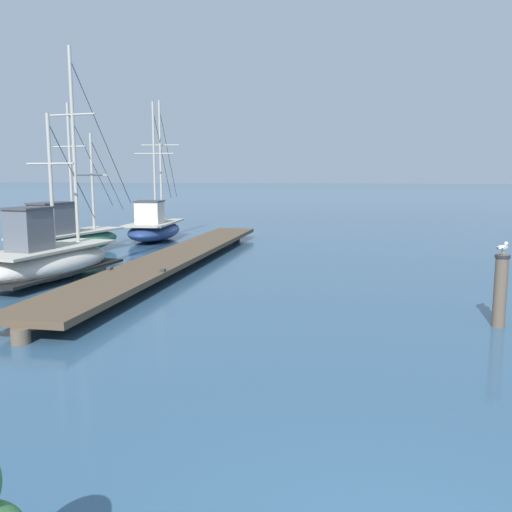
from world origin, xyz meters
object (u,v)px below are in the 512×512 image
Objects in this scene: fishing_boat_1 at (48,259)px; perched_seagull at (503,248)px; mooring_piling at (500,289)px; fishing_boat_2 at (154,227)px; fishing_boat_0 at (67,238)px.

fishing_boat_1 is 22.52× the size of perched_seagull.
perched_seagull is (-0.00, -0.00, 0.87)m from mooring_piling.
fishing_boat_1 is 12.40m from perched_seagull.
fishing_boat_2 is at bearing 134.62° from perched_seagull.
fishing_boat_1 is at bearing -65.39° from fishing_boat_0.
fishing_boat_2 is at bearing 73.72° from fishing_boat_0.
fishing_boat_2 is at bearing 134.64° from mooring_piling.
fishing_boat_0 is 20.55× the size of perched_seagull.
fishing_boat_1 is 1.04× the size of fishing_boat_2.
fishing_boat_1 is 10.17m from fishing_boat_2.
fishing_boat_0 is at bearing -106.28° from fishing_boat_2.
perched_seagull is at bearing -45.38° from fishing_boat_2.
mooring_piling is (14.29, -7.66, 0.13)m from fishing_boat_0.
fishing_boat_0 is at bearing 151.79° from perched_seagull.
fishing_boat_1 reaches higher than fishing_boat_2.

